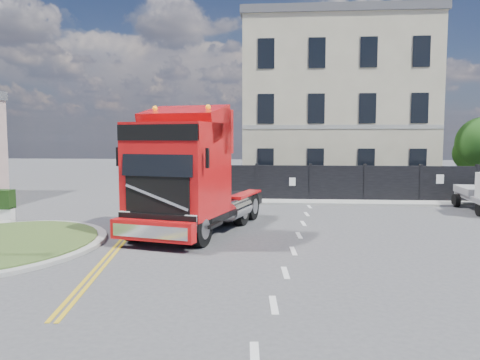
{
  "coord_description": "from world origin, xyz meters",
  "views": [
    {
      "loc": [
        2.14,
        -17.25,
        3.53
      ],
      "look_at": [
        0.62,
        1.9,
        1.8
      ],
      "focal_mm": 35.0,
      "sensor_mm": 36.0,
      "label": 1
    }
  ],
  "objects": [
    {
      "name": "georgian_building",
      "position": [
        6.0,
        16.5,
        5.77
      ],
      "size": [
        12.3,
        10.3,
        12.8
      ],
      "color": "beige",
      "rests_on": "ground"
    },
    {
      "name": "truck",
      "position": [
        -1.11,
        -0.58,
        2.04
      ],
      "size": [
        4.65,
        8.07,
        4.56
      ],
      "rotation": [
        0.0,
        0.0,
        -0.25
      ],
      "color": "black",
      "rests_on": "ground"
    },
    {
      "name": "pavement_far",
      "position": [
        6.0,
        8.1,
        0.06
      ],
      "size": [
        20.0,
        1.6,
        0.12
      ],
      "primitive_type": "cube",
      "color": "gray",
      "rests_on": "ground"
    },
    {
      "name": "hoarding_fence",
      "position": [
        6.55,
        9.0,
        1.0
      ],
      "size": [
        18.8,
        0.25,
        2.0
      ],
      "color": "black",
      "rests_on": "ground"
    },
    {
      "name": "ground",
      "position": [
        0.0,
        0.0,
        0.0
      ],
      "size": [
        120.0,
        120.0,
        0.0
      ],
      "primitive_type": "plane",
      "color": "#424244",
      "rests_on": "ground"
    },
    {
      "name": "tree",
      "position": [
        14.38,
        12.1,
        3.05
      ],
      "size": [
        3.2,
        3.2,
        4.8
      ],
      "color": "#382619",
      "rests_on": "ground"
    }
  ]
}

